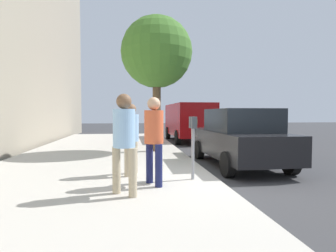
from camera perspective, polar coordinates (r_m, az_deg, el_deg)
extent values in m
plane|color=#38383A|center=(6.74, 9.59, -11.42)|extent=(80.00, 80.00, 0.00)
cube|color=#B7B2A8|center=(6.52, -17.03, -11.29)|extent=(28.00, 6.00, 0.15)
cylinder|color=gray|center=(6.22, 5.17, -5.76)|extent=(0.07, 0.07, 1.15)
cube|color=#383D42|center=(6.06, 5.41, 0.71)|extent=(0.16, 0.11, 0.26)
cube|color=#383D42|center=(6.25, 5.00, 0.77)|extent=(0.16, 0.11, 0.26)
cube|color=#268C33|center=(6.07, 5.96, 0.90)|extent=(0.10, 0.01, 0.10)
cube|color=#268C33|center=(6.27, 5.53, 0.96)|extent=(0.10, 0.01, 0.10)
cylinder|color=#191E4C|center=(5.92, -3.85, -7.60)|extent=(0.15, 0.15, 0.86)
cylinder|color=#191E4C|center=(5.58, -1.94, -8.23)|extent=(0.15, 0.15, 0.86)
cylinder|color=#D85933|center=(5.66, -2.94, -0.18)|extent=(0.40, 0.40, 0.68)
sphere|color=tan|center=(5.65, -2.96, 4.64)|extent=(0.27, 0.27, 0.27)
cylinder|color=tan|center=(5.22, -10.65, -8.97)|extent=(0.15, 0.15, 0.87)
cylinder|color=tan|center=(4.95, -7.33, -9.58)|extent=(0.15, 0.15, 0.87)
cylinder|color=#8CB7E0|center=(4.98, -9.10, -0.45)|extent=(0.40, 0.40, 0.69)
sphere|color=brown|center=(4.98, -9.14, 5.08)|extent=(0.27, 0.27, 0.27)
cylinder|color=tan|center=(6.88, -6.96, -6.38)|extent=(0.15, 0.15, 0.81)
cylinder|color=tan|center=(6.55, -8.39, -6.84)|extent=(0.15, 0.15, 0.81)
cylinder|color=#8CB7E0|center=(6.64, -7.69, -0.38)|extent=(0.37, 0.37, 0.64)
sphere|color=brown|center=(6.63, -7.72, 3.50)|extent=(0.25, 0.25, 0.25)
cube|color=black|center=(8.83, 14.38, -3.45)|extent=(4.42, 1.89, 0.76)
cube|color=black|center=(8.60, 14.94, 1.19)|extent=(2.22, 1.72, 0.68)
cylinder|color=black|center=(9.95, 6.49, -4.91)|extent=(0.66, 0.23, 0.66)
cylinder|color=black|center=(10.53, 15.76, -4.58)|extent=(0.66, 0.23, 0.66)
cylinder|color=black|center=(7.25, 12.28, -7.77)|extent=(0.66, 0.23, 0.66)
cylinder|color=black|center=(8.03, 24.14, -6.94)|extent=(0.66, 0.23, 0.66)
cube|color=maroon|center=(16.12, 4.23, 1.36)|extent=(5.23, 2.08, 1.80)
cylinder|color=black|center=(17.65, 0.01, -1.45)|extent=(0.76, 0.23, 0.76)
cylinder|color=black|center=(18.03, 5.99, -1.38)|extent=(0.76, 0.23, 0.76)
cylinder|color=black|center=(14.32, 1.99, -2.39)|extent=(0.76, 0.23, 0.76)
cylinder|color=black|center=(14.79, 9.26, -2.27)|extent=(0.76, 0.23, 0.76)
cylinder|color=brown|center=(10.79, -2.36, 2.81)|extent=(0.32, 0.32, 3.04)
sphere|color=#407429|center=(11.05, -2.38, 15.08)|extent=(2.77, 2.77, 2.77)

